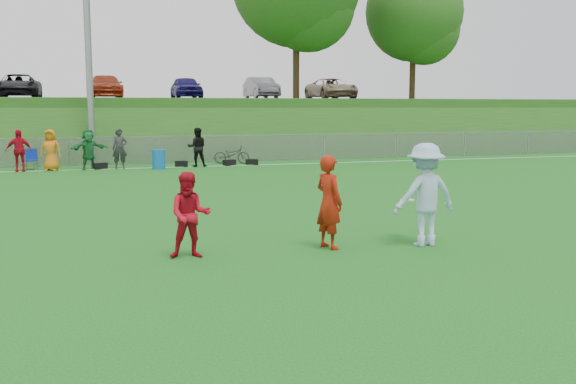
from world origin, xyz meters
name	(u,v)px	position (x,y,z in m)	size (l,w,h in m)	color
ground	(296,266)	(0.00, 0.00, 0.00)	(120.00, 120.00, 0.00)	#135A17
sideline_far	(166,167)	(0.00, 18.00, 0.01)	(60.00, 0.10, 0.01)	white
fence	(161,149)	(0.00, 20.00, 0.65)	(58.00, 0.06, 1.30)	gray
light_pole	(87,13)	(-3.00, 20.80, 6.71)	(1.20, 0.40, 12.15)	gray
berm	(141,124)	(0.00, 31.00, 1.50)	(120.00, 18.00, 3.00)	#235518
parking_lot	(138,100)	(0.00, 33.00, 3.05)	(120.00, 12.00, 0.10)	black
tree_green_far	(417,17)	(16.16, 25.92, 7.96)	(5.88, 5.88, 8.19)	black
car_row	(119,87)	(-1.17, 32.00, 3.82)	(32.04, 5.18, 1.44)	silver
spectator_row	(98,149)	(-2.78, 18.00, 0.85)	(8.16, 1.00, 1.69)	red
gear_bags	(192,164)	(1.14, 18.10, 0.13)	(7.15, 0.48, 0.26)	black
player_red_left	(329,202)	(0.99, 1.09, 0.86)	(0.63, 0.41, 1.73)	#A31B0B
player_red_center	(190,215)	(-1.57, 1.09, 0.75)	(0.73, 0.57, 1.50)	#B80C1D
player_blue	(425,195)	(2.79, 0.77, 0.97)	(1.25, 0.72, 1.93)	#AAC5EC
frisbee	(407,200)	(2.81, 1.49, 0.76)	(0.28, 0.28, 0.03)	white
recycling_bin	(159,159)	(-0.38, 17.36, 0.41)	(0.55, 0.55, 0.82)	blue
camp_chair	(30,164)	(-5.49, 18.68, 0.25)	(0.57, 0.57, 0.86)	#1030B2
bicycle	(232,154)	(3.11, 19.00, 0.43)	(0.56, 1.62, 0.85)	#28282A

